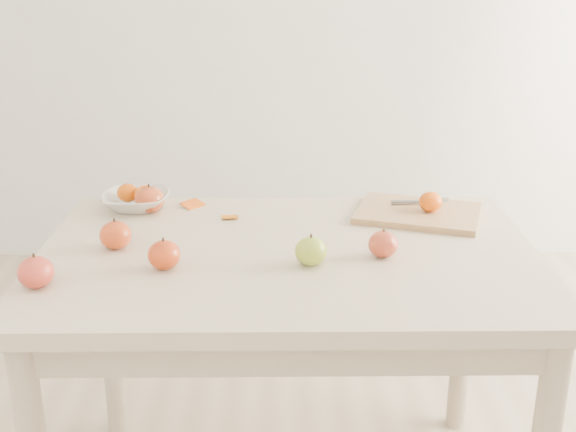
{
  "coord_description": "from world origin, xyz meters",
  "views": [
    {
      "loc": [
        -0.02,
        -1.6,
        1.42
      ],
      "look_at": [
        0.0,
        0.05,
        0.82
      ],
      "focal_mm": 45.0,
      "sensor_mm": 36.0,
      "label": 1
    }
  ],
  "objects": [
    {
      "name": "orange_peel_b",
      "position": [
        -0.15,
        0.23,
        0.75
      ],
      "size": [
        0.05,
        0.04,
        0.01
      ],
      "primitive_type": "cube",
      "rotation": [
        -0.14,
        0.0,
        0.07
      ],
      "color": "#C6630D",
      "rests_on": "table"
    },
    {
      "name": "bowl_tangerine_far",
      "position": [
        -0.39,
        0.3,
        0.79
      ],
      "size": [
        0.06,
        0.06,
        0.05
      ],
      "primitive_type": "ellipsoid",
      "color": "#E14807",
      "rests_on": "fruit_bowl"
    },
    {
      "name": "apple_red_c",
      "position": [
        -0.28,
        -0.1,
        0.78
      ],
      "size": [
        0.07,
        0.07,
        0.07
      ],
      "primitive_type": "ellipsoid",
      "color": "#A50D0C",
      "rests_on": "table"
    },
    {
      "name": "table",
      "position": [
        0.0,
        0.0,
        0.65
      ],
      "size": [
        1.2,
        0.8,
        0.75
      ],
      "color": "beige",
      "rests_on": "ground"
    },
    {
      "name": "orange_peel_a",
      "position": [
        -0.27,
        0.33,
        0.75
      ],
      "size": [
        0.07,
        0.07,
        0.01
      ],
      "primitive_type": "cube",
      "rotation": [
        0.21,
        0.0,
        0.83
      ],
      "color": "#D0500E",
      "rests_on": "table"
    },
    {
      "name": "apple_red_a",
      "position": [
        -0.38,
        0.28,
        0.79
      ],
      "size": [
        0.08,
        0.08,
        0.07
      ],
      "primitive_type": "ellipsoid",
      "color": "maroon",
      "rests_on": "table"
    },
    {
      "name": "apple_red_b",
      "position": [
        -0.42,
        0.02,
        0.78
      ],
      "size": [
        0.08,
        0.08,
        0.07
      ],
      "primitive_type": "ellipsoid",
      "color": "#950A05",
      "rests_on": "table"
    },
    {
      "name": "apple_red_e",
      "position": [
        0.22,
        -0.04,
        0.78
      ],
      "size": [
        0.07,
        0.07,
        0.06
      ],
      "primitive_type": "ellipsoid",
      "color": "maroon",
      "rests_on": "table"
    },
    {
      "name": "bowl_tangerine_near",
      "position": [
        -0.45,
        0.32,
        0.79
      ],
      "size": [
        0.06,
        0.06,
        0.05
      ],
      "primitive_type": "ellipsoid",
      "color": "#CA4307",
      "rests_on": "fruit_bowl"
    },
    {
      "name": "apple_green",
      "position": [
        0.05,
        -0.09,
        0.78
      ],
      "size": [
        0.07,
        0.07,
        0.07
      ],
      "primitive_type": "ellipsoid",
      "color": "olive",
      "rests_on": "table"
    },
    {
      "name": "apple_red_d",
      "position": [
        -0.54,
        -0.2,
        0.78
      ],
      "size": [
        0.08,
        0.08,
        0.07
      ],
      "primitive_type": "ellipsoid",
      "color": "#A31B21",
      "rests_on": "table"
    },
    {
      "name": "fruit_bowl",
      "position": [
        -0.42,
        0.31,
        0.77
      ],
      "size": [
        0.19,
        0.19,
        0.05
      ],
      "primitive_type": "imported",
      "color": "silver",
      "rests_on": "table"
    },
    {
      "name": "paring_knife",
      "position": [
        0.4,
        0.31,
        0.78
      ],
      "size": [
        0.17,
        0.04,
        0.01
      ],
      "color": "silver",
      "rests_on": "cutting_board"
    },
    {
      "name": "board_tangerine",
      "position": [
        0.39,
        0.23,
        0.8
      ],
      "size": [
        0.06,
        0.06,
        0.05
      ],
      "primitive_type": "ellipsoid",
      "color": "#CE5007",
      "rests_on": "cutting_board"
    },
    {
      "name": "cutting_board",
      "position": [
        0.36,
        0.24,
        0.76
      ],
      "size": [
        0.38,
        0.32,
        0.02
      ],
      "primitive_type": "cube",
      "rotation": [
        0.0,
        0.0,
        -0.32
      ],
      "color": "tan",
      "rests_on": "table"
    }
  ]
}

